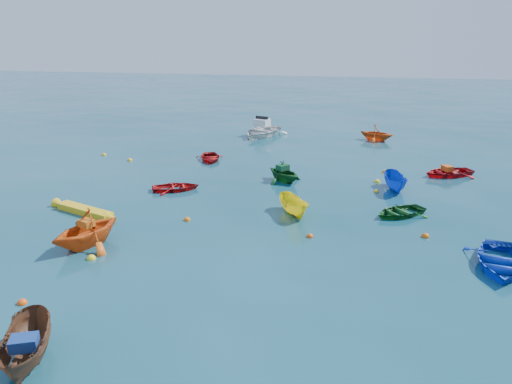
# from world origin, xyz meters

# --- Properties ---
(ground) EXTENTS (160.00, 160.00, 0.00)m
(ground) POSITION_xyz_m (0.00, 0.00, 0.00)
(ground) COLOR #093847
(ground) RESTS_ON ground
(sampan_brown_mid) EXTENTS (2.32, 3.35, 1.21)m
(sampan_brown_mid) POSITION_xyz_m (-3.33, -9.92, 0.00)
(sampan_brown_mid) COLOR brown
(sampan_brown_mid) RESTS_ON ground
(dinghy_blue_se) EXTENTS (3.23, 4.08, 0.76)m
(dinghy_blue_se) POSITION_xyz_m (10.81, -1.10, 0.00)
(dinghy_blue_se) COLOR #0E37BB
(dinghy_blue_se) RESTS_ON ground
(dinghy_orange_w) EXTENTS (3.84, 4.08, 1.71)m
(dinghy_orange_w) POSITION_xyz_m (-5.80, -2.38, 0.00)
(dinghy_orange_w) COLOR orange
(dinghy_orange_w) RESTS_ON ground
(sampan_yellow_mid) EXTENTS (2.19, 2.82, 1.03)m
(sampan_yellow_mid) POSITION_xyz_m (2.30, 3.07, 0.00)
(sampan_yellow_mid) COLOR yellow
(sampan_yellow_mid) RESTS_ON ground
(dinghy_green_e) EXTENTS (3.39, 3.26, 0.57)m
(dinghy_green_e) POSITION_xyz_m (7.44, 3.99, 0.00)
(dinghy_green_e) COLOR #124F19
(dinghy_green_e) RESTS_ON ground
(dinghy_red_nw) EXTENTS (3.18, 2.78, 0.55)m
(dinghy_red_nw) POSITION_xyz_m (-4.80, 5.65, 0.00)
(dinghy_red_nw) COLOR #AE0E0F
(dinghy_red_nw) RESTS_ON ground
(dinghy_green_n) EXTENTS (3.34, 3.30, 1.33)m
(dinghy_green_n) POSITION_xyz_m (0.97, 8.60, 0.00)
(dinghy_green_n) COLOR #13551D
(dinghy_green_n) RESTS_ON ground
(dinghy_red_ne) EXTENTS (3.90, 3.49, 0.67)m
(dinghy_red_ne) POSITION_xyz_m (10.89, 11.83, 0.00)
(dinghy_red_ne) COLOR #B90F14
(dinghy_red_ne) RESTS_ON ground
(sampan_blue_far) EXTENTS (1.48, 2.98, 1.10)m
(sampan_blue_far) POSITION_xyz_m (7.46, 8.13, 0.00)
(sampan_blue_far) COLOR blue
(sampan_blue_far) RESTS_ON ground
(dinghy_red_far) EXTENTS (2.79, 3.27, 0.57)m
(dinghy_red_far) POSITION_xyz_m (-4.83, 12.62, 0.00)
(dinghy_red_far) COLOR #A70D0E
(dinghy_red_far) RESTS_ON ground
(dinghy_orange_far) EXTENTS (3.40, 3.19, 1.44)m
(dinghy_orange_far) POSITION_xyz_m (6.74, 21.60, 0.00)
(dinghy_orange_far) COLOR #CF5013
(dinghy_orange_far) RESTS_ON ground
(kayak_yellow) EXTENTS (4.14, 2.08, 0.43)m
(kayak_yellow) POSITION_xyz_m (-7.90, 1.11, 0.00)
(kayak_yellow) COLOR yellow
(kayak_yellow) RESTS_ON ground
(motorboat_white) EXTENTS (4.75, 5.61, 1.59)m
(motorboat_white) POSITION_xyz_m (-2.86, 21.67, 0.00)
(motorboat_white) COLOR silver
(motorboat_white) RESTS_ON ground
(tarp_blue_a) EXTENTS (0.85, 0.76, 0.34)m
(tarp_blue_a) POSITION_xyz_m (-3.27, -10.06, 0.78)
(tarp_blue_a) COLOR navy
(tarp_blue_a) RESTS_ON sampan_brown_mid
(tarp_orange_a) EXTENTS (0.74, 0.66, 0.29)m
(tarp_orange_a) POSITION_xyz_m (-5.78, -2.33, 1.00)
(tarp_orange_a) COLOR #D06215
(tarp_orange_a) RESTS_ON dinghy_orange_w
(tarp_green_b) EXTENTS (0.85, 0.87, 0.33)m
(tarp_green_b) POSITION_xyz_m (0.90, 8.67, 0.83)
(tarp_green_b) COLOR #114424
(tarp_green_b) RESTS_ON dinghy_green_n
(tarp_orange_b) EXTENTS (0.73, 0.80, 0.32)m
(tarp_orange_b) POSITION_xyz_m (10.80, 11.78, 0.49)
(tarp_orange_b) COLOR #CC4E15
(tarp_orange_b) RESTS_ON dinghy_red_ne
(buoy_or_a) EXTENTS (0.34, 0.34, 0.34)m
(buoy_or_a) POSITION_xyz_m (-5.53, -7.14, 0.00)
(buoy_or_a) COLOR #ED4D0C
(buoy_or_a) RESTS_ON ground
(buoy_ye_a) EXTENTS (0.36, 0.36, 0.36)m
(buoy_ye_a) POSITION_xyz_m (-4.99, -3.55, 0.00)
(buoy_ye_a) COLOR yellow
(buoy_ye_a) RESTS_ON ground
(buoy_or_b) EXTENTS (0.31, 0.31, 0.31)m
(buoy_or_b) POSITION_xyz_m (3.36, 0.41, 0.00)
(buoy_or_b) COLOR #DC4F0B
(buoy_or_b) RESTS_ON ground
(buoy_ye_b) EXTENTS (0.35, 0.35, 0.35)m
(buoy_ye_b) POSITION_xyz_m (-10.31, 11.41, 0.00)
(buoy_ye_b) COLOR gold
(buoy_ye_b) RESTS_ON ground
(buoy_or_c) EXTENTS (0.33, 0.33, 0.33)m
(buoy_or_c) POSITION_xyz_m (-2.62, 1.25, 0.00)
(buoy_or_c) COLOR orange
(buoy_or_c) RESTS_ON ground
(buoy_ye_c) EXTENTS (0.37, 0.37, 0.37)m
(buoy_ye_c) POSITION_xyz_m (6.51, 9.49, 0.00)
(buoy_ye_c) COLOR yellow
(buoy_ye_c) RESTS_ON ground
(buoy_or_d) EXTENTS (0.36, 0.36, 0.36)m
(buoy_or_d) POSITION_xyz_m (8.37, 1.42, 0.00)
(buoy_or_d) COLOR #CF580B
(buoy_or_d) RESTS_ON ground
(buoy_ye_d) EXTENTS (0.36, 0.36, 0.36)m
(buoy_ye_d) POSITION_xyz_m (-12.82, 12.46, 0.00)
(buoy_ye_d) COLOR gold
(buoy_ye_d) RESTS_ON ground
(buoy_or_e) EXTENTS (0.35, 0.35, 0.35)m
(buoy_or_e) POSITION_xyz_m (7.05, 11.83, 0.00)
(buoy_or_e) COLOR orange
(buoy_or_e) RESTS_ON ground
(buoy_ye_e) EXTENTS (0.29, 0.29, 0.29)m
(buoy_ye_e) POSITION_xyz_m (6.41, 7.57, 0.00)
(buoy_ye_e) COLOR gold
(buoy_ye_e) RESTS_ON ground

